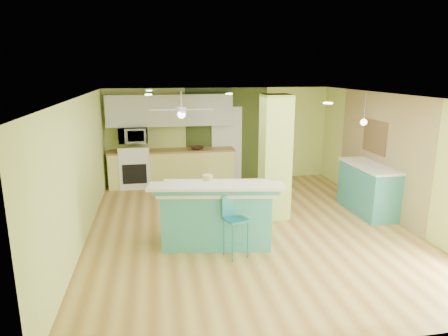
{
  "coord_description": "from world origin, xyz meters",
  "views": [
    {
      "loc": [
        -1.7,
        -7.02,
        2.96
      ],
      "look_at": [
        -0.41,
        0.4,
        1.1
      ],
      "focal_mm": 32.0,
      "sensor_mm": 36.0,
      "label": 1
    }
  ],
  "objects_px": {
    "peninsula": "(216,213)",
    "side_counter": "(369,188)",
    "bar_stool": "(234,216)",
    "canister": "(208,180)",
    "fruit_bowl": "(197,148)"
  },
  "relations": [
    {
      "from": "peninsula",
      "to": "side_counter",
      "type": "distance_m",
      "value": 3.55
    },
    {
      "from": "peninsula",
      "to": "canister",
      "type": "xyz_separation_m",
      "value": [
        -0.13,
        0.11,
        0.57
      ]
    },
    {
      "from": "canister",
      "to": "bar_stool",
      "type": "bearing_deg",
      "value": -63.46
    },
    {
      "from": "bar_stool",
      "to": "side_counter",
      "type": "bearing_deg",
      "value": 6.55
    },
    {
      "from": "bar_stool",
      "to": "side_counter",
      "type": "relative_size",
      "value": 0.63
    },
    {
      "from": "side_counter",
      "to": "fruit_bowl",
      "type": "distance_m",
      "value": 4.33
    },
    {
      "from": "side_counter",
      "to": "canister",
      "type": "xyz_separation_m",
      "value": [
        -3.54,
        -0.87,
        0.59
      ]
    },
    {
      "from": "bar_stool",
      "to": "side_counter",
      "type": "height_order",
      "value": "side_counter"
    },
    {
      "from": "bar_stool",
      "to": "side_counter",
      "type": "distance_m",
      "value": 3.56
    },
    {
      "from": "peninsula",
      "to": "fruit_bowl",
      "type": "height_order",
      "value": "peninsula"
    },
    {
      "from": "peninsula",
      "to": "bar_stool",
      "type": "height_order",
      "value": "peninsula"
    },
    {
      "from": "peninsula",
      "to": "side_counter",
      "type": "height_order",
      "value": "peninsula"
    },
    {
      "from": "bar_stool",
      "to": "fruit_bowl",
      "type": "distance_m",
      "value": 4.26
    },
    {
      "from": "bar_stool",
      "to": "peninsula",
      "type": "bearing_deg",
      "value": 91.0
    },
    {
      "from": "peninsula",
      "to": "canister",
      "type": "relative_size",
      "value": 11.53
    }
  ]
}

